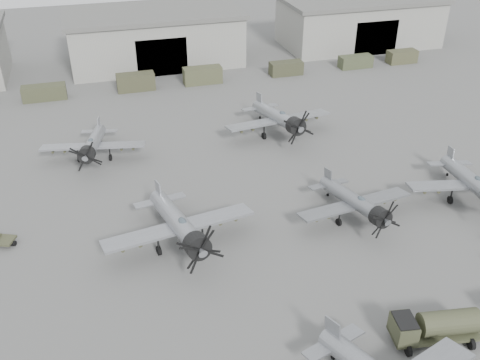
# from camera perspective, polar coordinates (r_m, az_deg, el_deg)

# --- Properties ---
(ground) EXTENTS (220.00, 220.00, 0.00)m
(ground) POSITION_cam_1_polar(r_m,az_deg,el_deg) (42.75, 4.11, -14.03)
(ground) COLOR #565654
(ground) RESTS_ON ground
(hangar_center) EXTENTS (29.00, 14.80, 8.70)m
(hangar_center) POSITION_cam_1_polar(r_m,az_deg,el_deg) (94.32, -9.05, 14.82)
(hangar_center) COLOR gray
(hangar_center) RESTS_ON ground
(hangar_right) EXTENTS (29.00, 14.80, 8.70)m
(hangar_right) POSITION_cam_1_polar(r_m,az_deg,el_deg) (105.81, 12.59, 16.25)
(hangar_right) COLOR gray
(hangar_right) RESTS_ON ground
(support_truck_2) EXTENTS (6.19, 2.20, 2.14)m
(support_truck_2) POSITION_cam_1_polar(r_m,az_deg,el_deg) (83.60, -20.15, 8.76)
(support_truck_2) COLOR #3C3F29
(support_truck_2) RESTS_ON ground
(support_truck_3) EXTENTS (5.65, 2.20, 2.58)m
(support_truck_3) POSITION_cam_1_polar(r_m,az_deg,el_deg) (83.47, -11.06, 10.23)
(support_truck_3) COLOR #3C3D27
(support_truck_3) RESTS_ON ground
(support_truck_4) EXTENTS (5.95, 2.20, 2.57)m
(support_truck_4) POSITION_cam_1_polar(r_m,az_deg,el_deg) (84.88, -4.02, 11.08)
(support_truck_4) COLOR #44462E
(support_truck_4) RESTS_ON ground
(support_truck_5) EXTENTS (5.32, 2.20, 2.13)m
(support_truck_5) POSITION_cam_1_polar(r_m,az_deg,el_deg) (88.72, 4.94, 11.79)
(support_truck_5) COLOR #383A26
(support_truck_5) RESTS_ON ground
(support_truck_6) EXTENTS (5.58, 2.20, 2.00)m
(support_truck_6) POSITION_cam_1_polar(r_m,az_deg,el_deg) (93.74, 12.22, 12.24)
(support_truck_6) COLOR #3F462D
(support_truck_6) RESTS_ON ground
(support_truck_7) EXTENTS (5.07, 2.20, 2.15)m
(support_truck_7) POSITION_cam_1_polar(r_m,az_deg,el_deg) (98.04, 16.89, 12.49)
(support_truck_7) COLOR #43432C
(support_truck_7) RESTS_ON ground
(aircraft_mid_1) EXTENTS (14.00, 12.60, 5.56)m
(aircraft_mid_1) POSITION_cam_1_polar(r_m,az_deg,el_deg) (47.43, -6.38, -4.89)
(aircraft_mid_1) COLOR #93969B
(aircraft_mid_1) RESTS_ON ground
(aircraft_mid_2) EXTENTS (11.83, 10.64, 4.70)m
(aircraft_mid_2) POSITION_cam_1_polar(r_m,az_deg,el_deg) (52.03, 12.39, -2.42)
(aircraft_mid_2) COLOR gray
(aircraft_mid_2) RESTS_ON ground
(aircraft_mid_3) EXTENTS (13.02, 11.72, 5.17)m
(aircraft_mid_3) POSITION_cam_1_polar(r_m,az_deg,el_deg) (58.34, 23.65, -0.33)
(aircraft_mid_3) COLOR gray
(aircraft_mid_3) RESTS_ON ground
(aircraft_far_0) EXTENTS (12.02, 10.82, 4.77)m
(aircraft_far_0) POSITION_cam_1_polar(r_m,az_deg,el_deg) (63.47, -15.47, 3.65)
(aircraft_far_0) COLOR #989AA0
(aircraft_far_0) RESTS_ON ground
(aircraft_far_1) EXTENTS (13.85, 12.46, 5.50)m
(aircraft_far_1) POSITION_cam_1_polar(r_m,az_deg,el_deg) (67.07, 4.28, 6.58)
(aircraft_far_1) COLOR #92959A
(aircraft_far_1) RESTS_ON ground
(fuel_tanker) EXTENTS (6.86, 3.17, 2.55)m
(fuel_tanker) POSITION_cam_1_polar(r_m,az_deg,el_deg) (42.21, 20.17, -14.36)
(fuel_tanker) COLOR #3A3D28
(fuel_tanker) RESTS_ON ground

